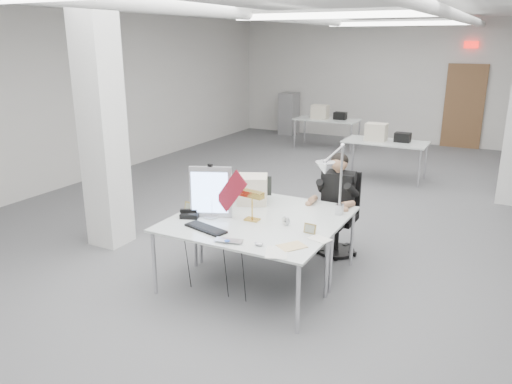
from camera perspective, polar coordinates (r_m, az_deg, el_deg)
room_shell at (r=7.33m, az=8.56°, el=9.19°), size 10.04×14.04×3.24m
desk_main at (r=5.24m, az=-1.91°, el=-4.57°), size 1.80×0.90×0.02m
desk_second at (r=5.99m, az=2.32°, el=-1.76°), size 1.80×0.90×0.02m
bg_desk_a at (r=10.17m, az=14.60°, el=5.55°), size 1.60×0.80×0.02m
bg_desk_b at (r=12.80m, az=8.15°, el=8.20°), size 1.60×0.80×0.02m
filing_cabinet at (r=14.78m, az=3.78°, el=8.94°), size 0.45×0.55×1.20m
office_chair at (r=6.45m, az=9.33°, el=-2.50°), size 0.56×0.56×1.08m
seated_person at (r=6.30m, az=9.34°, el=0.47°), size 0.47×0.57×0.82m
monitor at (r=5.57m, az=-5.18°, el=-0.01°), size 0.45×0.23×0.58m
pennant at (r=5.38m, az=-2.84°, el=0.07°), size 0.46×0.13×0.51m
keyboard at (r=5.29m, az=-5.76°, el=-4.17°), size 0.52×0.29×0.02m
laptop at (r=4.92m, az=-3.31°, el=-5.77°), size 0.31×0.24×0.02m
mouse at (r=4.86m, az=0.33°, el=-5.94°), size 0.10×0.07×0.04m
bankers_lamp at (r=5.47m, az=-0.45°, el=-1.49°), size 0.33×0.18×0.36m
desk_phone at (r=5.67m, az=-7.52°, el=-2.60°), size 0.25×0.24×0.05m
picture_frame_left at (r=5.81m, az=-7.57°, el=-1.74°), size 0.16×0.06×0.12m
picture_frame_right at (r=5.18m, az=6.18°, el=-4.17°), size 0.14×0.04×0.10m
desk_clock at (r=5.38m, az=3.44°, el=-3.28°), size 0.10×0.06×0.10m
paper_stack_a at (r=4.72m, az=2.37°, el=-6.89°), size 0.30×0.35×0.01m
paper_stack_b at (r=4.85m, az=4.10°, el=-6.21°), size 0.30×0.32×0.01m
paper_stack_c at (r=5.05m, az=7.31°, el=-5.35°), size 0.25×0.21×0.01m
beige_monitor at (r=6.06m, az=-0.44°, el=0.30°), size 0.47×0.46×0.34m
architect_lamp at (r=5.44m, az=8.85°, el=0.68°), size 0.33×0.66×0.81m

